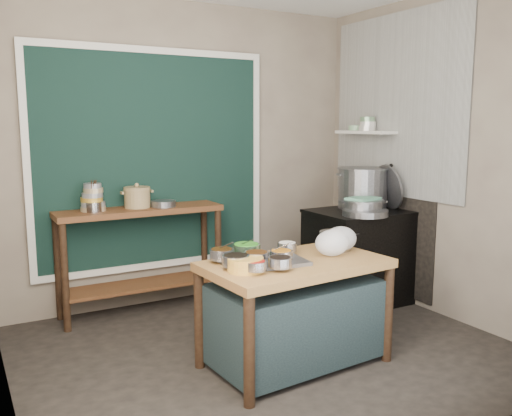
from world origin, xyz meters
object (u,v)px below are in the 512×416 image
stock_pot (362,188)px  saucepan (336,241)px  condiment_tray (263,261)px  yellow_basin (245,264)px  prep_table (295,313)px  ceramic_crock (137,198)px  steamer (363,207)px  back_counter (141,260)px  stove_block (360,258)px  utensil_cup (94,207)px

stock_pot → saucepan: bearing=-139.0°
condiment_tray → yellow_basin: bearing=-149.8°
saucepan → stock_pot: stock_pot is taller
prep_table → ceramic_crock: size_ratio=5.14×
condiment_tray → steamer: 1.58m
back_counter → stove_block: back_counter is taller
condiment_tray → stock_pot: size_ratio=1.10×
steamer → back_counter: bearing=154.2°
utensil_cup → steamer: bearing=-21.2°
condiment_tray → yellow_basin: (-0.20, -0.12, 0.03)m
prep_table → condiment_tray: bearing=162.9°
stock_pot → ceramic_crock: bearing=162.1°
yellow_basin → stock_pot: 2.11m
stove_block → stock_pot: 0.67m
back_counter → condiment_tray: size_ratio=2.64×
stock_pot → steamer: 0.35m
stove_block → condiment_tray: bearing=-152.4°
back_counter → stock_pot: (2.00, -0.62, 0.60)m
utensil_cup → ceramic_crock: 0.40m
back_counter → stove_block: size_ratio=1.61×
utensil_cup → stock_pot: (2.40, -0.60, 0.08)m
yellow_basin → utensil_cup: size_ratio=1.69×
condiment_tray → ceramic_crock: (-0.38, 1.56, 0.27)m
steamer → utensil_cup: bearing=158.8°
stock_pot → steamer: stock_pot is taller
condiment_tray → saucepan: 0.68m
stove_block → yellow_basin: stove_block is taller
steamer → condiment_tray: bearing=-155.2°
stove_block → stock_pot: size_ratio=1.81×
prep_table → back_counter: (-0.60, 1.58, 0.10)m
back_counter → utensil_cup: (-0.40, -0.02, 0.52)m
back_counter → utensil_cup: utensil_cup is taller
back_counter → condiment_tray: back_counter is taller
utensil_cup → ceramic_crock: ceramic_crock is taller
stove_block → steamer: steamer is taller
stove_block → steamer: bearing=-126.7°
condiment_tray → ceramic_crock: ceramic_crock is taller
yellow_basin → saucepan: (0.87, 0.19, 0.02)m
back_counter → saucepan: bearing=-54.2°
utensil_cup → stove_block: bearing=-17.2°
saucepan → stock_pot: size_ratio=0.51×
condiment_tray → yellow_basin: size_ratio=2.34×
saucepan → yellow_basin: bearing=-176.0°
condiment_tray → steamer: (1.42, 0.66, 0.18)m
yellow_basin → stove_block: bearing=27.9°
back_counter → stove_block: (1.90, -0.73, -0.05)m
utensil_cup → condiment_tray: bearing=-62.9°
stock_pot → prep_table: bearing=-145.6°
ceramic_crock → utensil_cup: bearing=-173.2°
back_counter → condiment_tray: bearing=-76.3°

